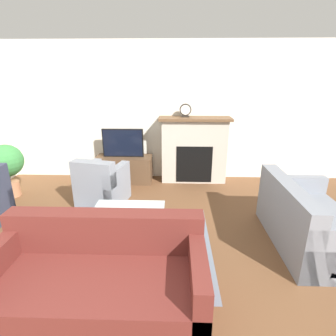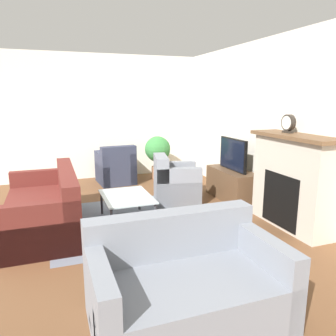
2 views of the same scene
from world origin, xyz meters
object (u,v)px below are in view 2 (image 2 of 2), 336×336
at_px(armchair_accent, 175,185).
at_px(coffee_table, 127,198).
at_px(armchair_by_window, 116,169).
at_px(potted_plant, 158,151).
at_px(mantel_clock, 288,123).
at_px(tv, 233,154).
at_px(couch_loveseat, 185,287).
at_px(couch_sectional, 46,210).

bearing_deg(armchair_accent, coffee_table, 134.34).
distance_m(armchair_by_window, potted_plant, 1.01).
relative_size(potted_plant, mantel_clock, 3.74).
relative_size(tv, couch_loveseat, 0.53).
xyz_separation_m(armchair_accent, coffee_table, (0.60, -0.98, 0.05)).
bearing_deg(mantel_clock, tv, -174.67).
relative_size(tv, couch_sectional, 0.42).
bearing_deg(mantel_clock, armchair_by_window, -148.70).
xyz_separation_m(tv, potted_plant, (-1.89, -0.76, -0.20)).
bearing_deg(armchair_by_window, couch_loveseat, 81.67).
bearing_deg(potted_plant, armchair_by_window, -84.80).
xyz_separation_m(couch_loveseat, armchair_by_window, (-4.53, 0.32, 0.01)).
height_order(couch_loveseat, armchair_accent, same).
bearing_deg(couch_loveseat, potted_plant, 74.47).
height_order(tv, potted_plant, tv).
bearing_deg(coffee_table, couch_sectional, -93.10).
bearing_deg(armchair_by_window, potted_plant, -179.06).
height_order(armchair_accent, coffee_table, armchair_accent).
bearing_deg(mantel_clock, couch_sectional, -104.75).
distance_m(tv, potted_plant, 2.05).
relative_size(coffee_table, potted_plant, 0.99).
bearing_deg(couch_loveseat, couch_sectional, 114.26).
xyz_separation_m(tv, mantel_clock, (1.21, 0.11, 0.62)).
bearing_deg(tv, armchair_accent, -99.71).
height_order(tv, mantel_clock, mantel_clock).
bearing_deg(potted_plant, couch_sectional, -46.05).
height_order(tv, couch_sectional, tv).
bearing_deg(armchair_accent, tv, -86.98).
relative_size(couch_sectional, armchair_accent, 2.16).
bearing_deg(coffee_table, armchair_by_window, 172.99).
distance_m(couch_sectional, coffee_table, 1.11).
xyz_separation_m(tv, coffee_table, (0.43, -2.00, -0.46)).
bearing_deg(couch_sectional, coffee_table, 86.90).
distance_m(couch_loveseat, armchair_accent, 3.07).
bearing_deg(armchair_accent, couch_sectional, 117.28).
bearing_deg(armchair_accent, mantel_clock, -128.05).
bearing_deg(armchair_accent, couch_loveseat, 173.25).
bearing_deg(couch_loveseat, mantel_clock, 34.93).
height_order(couch_sectional, mantel_clock, mantel_clock).
bearing_deg(armchair_by_window, coffee_table, 78.72).
distance_m(armchair_accent, coffee_table, 1.15).
bearing_deg(couch_sectional, mantel_clock, 75.25).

